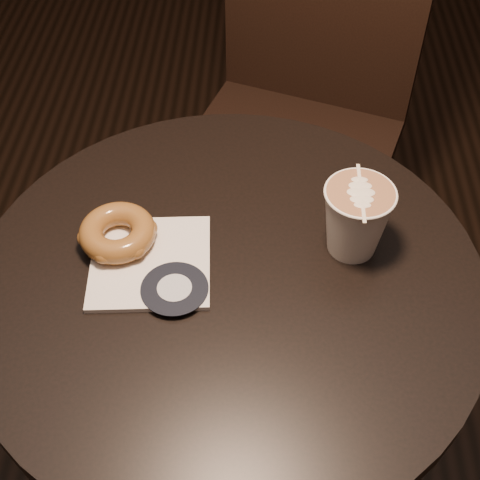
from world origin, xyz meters
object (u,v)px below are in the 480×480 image
at_px(pastry_bag, 150,262).
at_px(doughnut, 117,232).
at_px(latte_cup, 356,220).
at_px(cafe_table, 230,353).
at_px(chair, 306,82).

bearing_deg(pastry_bag, doughnut, 140.73).
relative_size(doughnut, latte_cup, 1.00).
bearing_deg(doughnut, latte_cup, 1.73).
height_order(cafe_table, chair, chair).
distance_m(chair, doughnut, 0.69).
bearing_deg(chair, latte_cup, -67.16).
relative_size(cafe_table, chair, 0.68).
bearing_deg(doughnut, chair, 64.52).
bearing_deg(pastry_bag, chair, 65.40).
distance_m(cafe_table, latte_cup, 0.31).
bearing_deg(doughnut, cafe_table, -16.48).
xyz_separation_m(pastry_bag, latte_cup, (0.28, 0.04, 0.05)).
bearing_deg(chair, cafe_table, -82.37).
bearing_deg(chair, pastry_bag, -91.46).
relative_size(chair, pastry_bag, 6.76).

